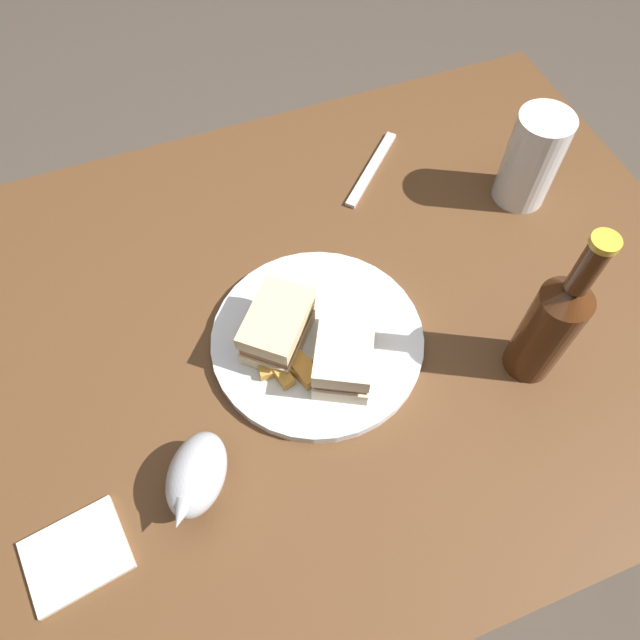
# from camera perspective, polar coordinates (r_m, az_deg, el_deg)

# --- Properties ---
(ground_plane) EXTENTS (6.00, 6.00, 0.00)m
(ground_plane) POSITION_cam_1_polar(r_m,az_deg,el_deg) (1.49, 0.14, -14.16)
(ground_plane) COLOR #4C4238
(dining_table) EXTENTS (1.16, 0.86, 0.71)m
(dining_table) POSITION_cam_1_polar(r_m,az_deg,el_deg) (1.15, 0.18, -9.07)
(dining_table) COLOR brown
(dining_table) RESTS_ON ground
(plate) EXTENTS (0.29, 0.29, 0.02)m
(plate) POSITION_cam_1_polar(r_m,az_deg,el_deg) (0.81, -0.26, -1.92)
(plate) COLOR white
(plate) RESTS_ON dining_table
(sandwich_half_left) EXTENTS (0.12, 0.13, 0.06)m
(sandwich_half_left) POSITION_cam_1_polar(r_m,az_deg,el_deg) (0.77, -4.10, -0.65)
(sandwich_half_left) COLOR beige
(sandwich_half_left) RESTS_ON plate
(sandwich_half_right) EXTENTS (0.12, 0.14, 0.06)m
(sandwich_half_right) POSITION_cam_1_polar(r_m,az_deg,el_deg) (0.76, 2.62, -2.77)
(sandwich_half_right) COLOR beige
(sandwich_half_right) RESTS_ON plate
(potato_wedge_front) EXTENTS (0.04, 0.06, 0.02)m
(potato_wedge_front) POSITION_cam_1_polar(r_m,az_deg,el_deg) (0.77, -1.79, -4.59)
(potato_wedge_front) COLOR #B77F33
(potato_wedge_front) RESTS_ON plate
(potato_wedge_middle) EXTENTS (0.05, 0.02, 0.01)m
(potato_wedge_middle) POSITION_cam_1_polar(r_m,az_deg,el_deg) (0.77, -4.22, -4.70)
(potato_wedge_middle) COLOR gold
(potato_wedge_middle) RESTS_ON plate
(potato_wedge_back) EXTENTS (0.03, 0.05, 0.02)m
(potato_wedge_back) POSITION_cam_1_polar(r_m,az_deg,el_deg) (0.77, -3.97, -4.83)
(potato_wedge_back) COLOR gold
(potato_wedge_back) RESTS_ON plate
(potato_wedge_left_edge) EXTENTS (0.05, 0.05, 0.02)m
(potato_wedge_left_edge) POSITION_cam_1_polar(r_m,az_deg,el_deg) (0.78, -3.10, -4.12)
(potato_wedge_left_edge) COLOR gold
(potato_wedge_left_edge) RESTS_ON plate
(potato_wedge_right_edge) EXTENTS (0.05, 0.02, 0.02)m
(potato_wedge_right_edge) POSITION_cam_1_polar(r_m,az_deg,el_deg) (0.76, 1.06, -6.01)
(potato_wedge_right_edge) COLOR gold
(potato_wedge_right_edge) RESTS_ON plate
(potato_wedge_stray) EXTENTS (0.05, 0.05, 0.02)m
(potato_wedge_stray) POSITION_cam_1_polar(r_m,az_deg,el_deg) (0.77, -2.65, -3.95)
(potato_wedge_stray) COLOR #B77F33
(potato_wedge_stray) RESTS_ON plate
(pint_glass) EXTENTS (0.08, 0.08, 0.15)m
(pint_glass) POSITION_cam_1_polar(r_m,az_deg,el_deg) (0.98, 19.53, 13.95)
(pint_glass) COLOR white
(pint_glass) RESTS_ON dining_table
(gravy_boat) EXTENTS (0.11, 0.12, 0.07)m
(gravy_boat) POSITION_cam_1_polar(r_m,az_deg,el_deg) (0.71, -11.80, -14.46)
(gravy_boat) COLOR #B7B7BC
(gravy_boat) RESTS_ON dining_table
(cider_bottle) EXTENTS (0.06, 0.06, 0.26)m
(cider_bottle) POSITION_cam_1_polar(r_m,az_deg,el_deg) (0.77, 21.34, -0.40)
(cider_bottle) COLOR #47230F
(cider_bottle) RESTS_ON dining_table
(napkin) EXTENTS (0.12, 0.11, 0.01)m
(napkin) POSITION_cam_1_polar(r_m,az_deg,el_deg) (0.77, -22.40, -20.18)
(napkin) COLOR silver
(napkin) RESTS_ON dining_table
(fork) EXTENTS (0.14, 0.14, 0.01)m
(fork) POSITION_cam_1_polar(r_m,az_deg,el_deg) (1.02, 4.99, 14.30)
(fork) COLOR silver
(fork) RESTS_ON dining_table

